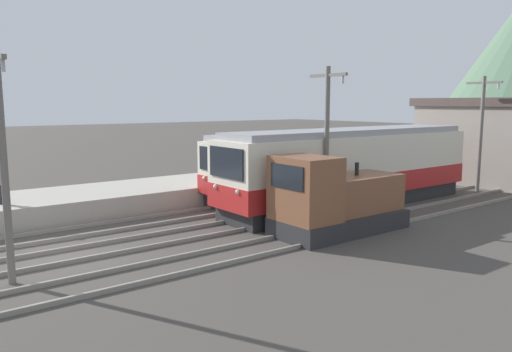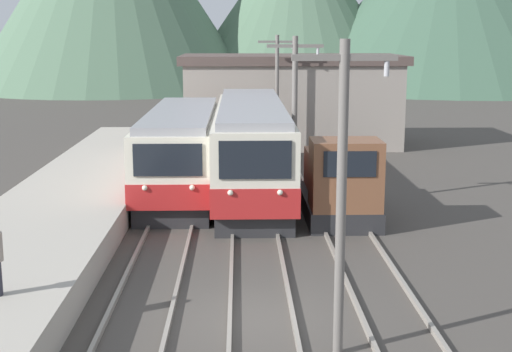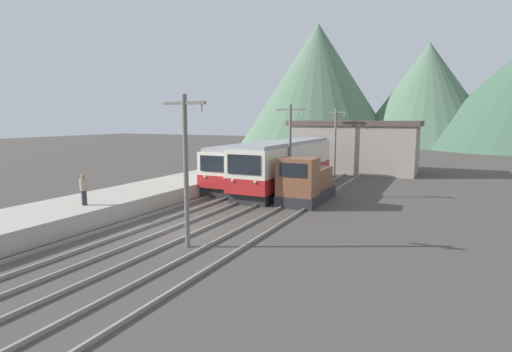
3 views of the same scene
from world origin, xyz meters
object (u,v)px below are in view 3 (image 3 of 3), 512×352
at_px(catenary_mast_near, 186,165).
at_px(person_on_platform, 84,189).
at_px(commuter_train_center, 286,167).
at_px(shunting_locomotive, 306,184).
at_px(commuter_train_left, 253,167).
at_px(catenary_mast_far, 335,139).
at_px(catenary_mast_mid, 290,147).

relative_size(catenary_mast_near, person_on_platform, 3.93).
relative_size(commuter_train_center, shunting_locomotive, 2.65).
bearing_deg(commuter_train_center, commuter_train_left, -176.75).
bearing_deg(person_on_platform, catenary_mast_near, -8.34).
distance_m(commuter_train_center, catenary_mast_near, 15.33).
relative_size(shunting_locomotive, catenary_mast_far, 0.86).
height_order(catenary_mast_near, person_on_platform, catenary_mast_near).
bearing_deg(commuter_train_left, person_on_platform, -101.70).
relative_size(commuter_train_left, catenary_mast_far, 1.85).
bearing_deg(shunting_locomotive, catenary_mast_mid, 145.87).
relative_size(catenary_mast_near, catenary_mast_far, 1.00).
xyz_separation_m(commuter_train_center, catenary_mast_near, (1.51, -15.15, 1.76)).
distance_m(commuter_train_left, catenary_mast_far, 10.00).
xyz_separation_m(commuter_train_left, commuter_train_center, (2.80, 0.16, 0.12)).
relative_size(commuter_train_left, commuter_train_center, 0.81).
height_order(commuter_train_left, shunting_locomotive, commuter_train_left).
bearing_deg(shunting_locomotive, commuter_train_center, 125.21).
bearing_deg(commuter_train_center, shunting_locomotive, -54.79).
bearing_deg(commuter_train_left, catenary_mast_near, -73.97).
xyz_separation_m(commuter_train_center, catenary_mast_far, (1.51, 8.67, 1.76)).
bearing_deg(shunting_locomotive, catenary_mast_far, 96.58).
bearing_deg(commuter_train_center, catenary_mast_near, -84.32).
bearing_deg(catenary_mast_near, catenary_mast_far, 90.00).
distance_m(commuter_train_left, commuter_train_center, 2.81).
relative_size(commuter_train_left, catenary_mast_near, 1.85).
height_order(commuter_train_left, commuter_train_center, commuter_train_center).
height_order(catenary_mast_near, catenary_mast_mid, same).
relative_size(commuter_train_left, person_on_platform, 7.30).
xyz_separation_m(commuter_train_left, person_on_platform, (-2.89, -13.94, 0.19)).
xyz_separation_m(shunting_locomotive, person_on_platform, (-8.69, -9.85, 0.57)).
bearing_deg(catenary_mast_far, commuter_train_center, -99.87).
relative_size(catenary_mast_near, catenary_mast_mid, 1.00).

